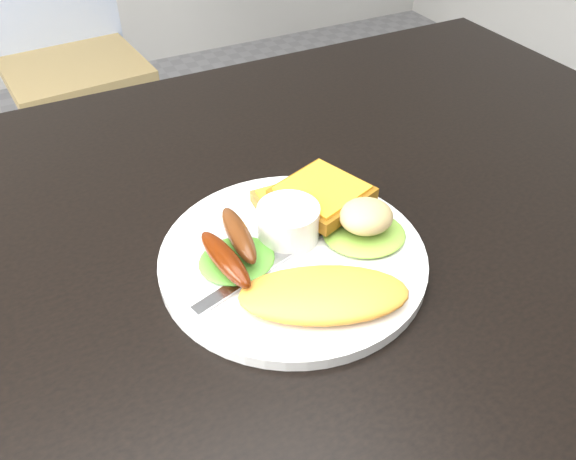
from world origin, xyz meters
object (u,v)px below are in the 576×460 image
at_px(person, 289,46).
at_px(plate, 293,257).
at_px(dining_chair, 74,70).
at_px(dining_table, 266,252).

height_order(person, plate, person).
xyz_separation_m(dining_chair, plate, (0.04, -1.26, 0.31)).
bearing_deg(plate, dining_table, 101.06).
distance_m(dining_table, plate, 0.05).
distance_m(dining_chair, person, 0.71).
distance_m(dining_table, person, 0.76).
distance_m(person, plate, 0.79).
relative_size(dining_chair, plate, 1.43).
bearing_deg(dining_table, person, 61.00).
relative_size(dining_chair, person, 0.28).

